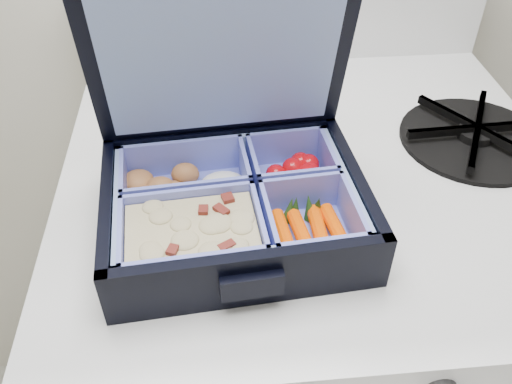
{
  "coord_description": "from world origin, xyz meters",
  "views": [
    {
      "loc": [
        -0.8,
        1.16,
        1.29
      ],
      "look_at": [
        -0.76,
        1.57,
        0.94
      ],
      "focal_mm": 38.0,
      "sensor_mm": 36.0,
      "label": 1
    }
  ],
  "objects_px": {
    "bento_box": "(235,207)",
    "burner_grate": "(476,132)",
    "fork": "(265,132)",
    "stove": "(295,357)"
  },
  "relations": [
    {
      "from": "bento_box",
      "to": "fork",
      "type": "distance_m",
      "value": 0.18
    },
    {
      "from": "bento_box",
      "to": "burner_grate",
      "type": "xyz_separation_m",
      "value": [
        0.31,
        0.13,
        -0.02
      ]
    },
    {
      "from": "fork",
      "to": "bento_box",
      "type": "bearing_deg",
      "value": -53.38
    },
    {
      "from": "burner_grate",
      "to": "fork",
      "type": "height_order",
      "value": "burner_grate"
    },
    {
      "from": "burner_grate",
      "to": "fork",
      "type": "distance_m",
      "value": 0.26
    },
    {
      "from": "stove",
      "to": "burner_grate",
      "type": "xyz_separation_m",
      "value": [
        0.21,
        0.01,
        0.46
      ]
    },
    {
      "from": "bento_box",
      "to": "burner_grate",
      "type": "height_order",
      "value": "bento_box"
    },
    {
      "from": "burner_grate",
      "to": "fork",
      "type": "xyz_separation_m",
      "value": [
        -0.26,
        0.04,
        -0.01
      ]
    },
    {
      "from": "burner_grate",
      "to": "fork",
      "type": "bearing_deg",
      "value": 171.45
    },
    {
      "from": "stove",
      "to": "bento_box",
      "type": "xyz_separation_m",
      "value": [
        -0.1,
        -0.12,
        0.48
      ]
    }
  ]
}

